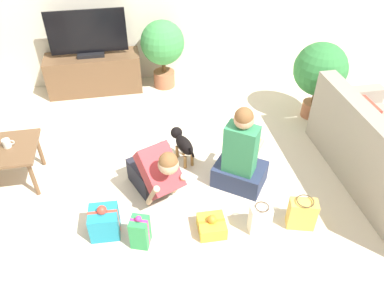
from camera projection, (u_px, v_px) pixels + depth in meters
ground_plane at (152, 196)px, 3.94m from camera, size 16.00×16.00×0.00m
sofa_right at (384, 160)px, 3.91m from camera, size 0.84×1.99×0.87m
tv_console at (95, 73)px, 5.48m from camera, size 1.33×0.44×0.56m
tv at (88, 36)px, 5.13m from camera, size 1.06×0.20×0.65m
potted_plant_corner_right at (320, 71)px, 4.70m from camera, size 0.67×0.67×1.03m
potted_plant_back_right at (163, 46)px, 5.36m from camera, size 0.63×0.63×1.01m
person_kneeling at (156, 172)px, 3.73m from camera, size 0.58×0.81×0.77m
person_sitting at (241, 158)px, 3.85m from camera, size 0.66×0.63×1.00m
dog at (182, 143)px, 4.26m from camera, size 0.25×0.50×0.35m
gift_box_a at (212, 226)px, 3.53m from camera, size 0.26×0.27×0.21m
gift_box_b at (140, 232)px, 3.37m from camera, size 0.21×0.21×0.37m
gift_box_c at (104, 222)px, 3.48m from camera, size 0.28×0.27×0.35m
gift_bag_a at (302, 214)px, 3.53m from camera, size 0.29×0.21×0.34m
gift_bag_b at (260, 219)px, 3.49m from camera, size 0.20×0.13×0.33m
mug at (7, 143)px, 3.81m from camera, size 0.12×0.08×0.09m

